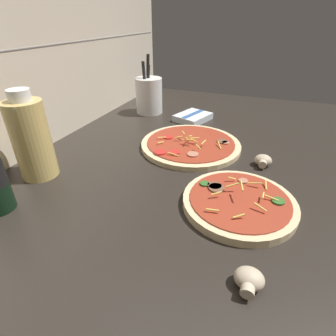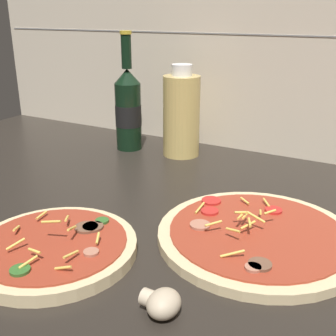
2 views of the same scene
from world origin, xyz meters
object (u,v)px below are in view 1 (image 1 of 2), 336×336
Objects in this scene: oil_bottle at (31,139)px; pizza_near at (239,202)px; pizza_far at (191,144)px; mushroom_left at (263,161)px; mushroom_right at (249,280)px; dish_towel at (193,117)px; utensil_crock at (149,95)px.

pizza_near is at bearing -84.12° from oil_bottle.
mushroom_left is (-4.21, -21.24, 0.70)cm from pizza_far.
mushroom_right is 0.31× the size of dish_towel.
mushroom_left is at bearing 0.72° from mushroom_right.
pizza_far is 42.98cm from oil_bottle.
pizza_near is 5.02× the size of mushroom_right.
pizza_near is at bearing 12.03° from mushroom_right.
mushroom_left and mushroom_right have the same top height.
mushroom_right is at bearing -157.07° from dish_towel.
pizza_near is 19.26cm from mushroom_right.
oil_bottle is at bearing 133.33° from pizza_far.
pizza_near is 19.99cm from mushroom_left.
mushroom_left is 38.50cm from mushroom_right.
mushroom_right is (-38.50, -0.48, -0.01)cm from mushroom_left.
utensil_crock is (49.41, 43.12, 6.08)cm from pizza_near.
pizza_far is 1.41× the size of oil_bottle.
pizza_near reaches higher than mushroom_left.
pizza_far is at bearing -46.67° from oil_bottle.
pizza_far reaches higher than mushroom_left.
dish_towel is at bearing 22.93° from mushroom_right.
pizza_near is 65.86cm from utensil_crock.
pizza_near is at bearing -153.10° from dish_towel.
oil_bottle is at bearing 174.56° from utensil_crock.
mushroom_left is at bearing -64.57° from oil_bottle.
pizza_near is 49.34cm from oil_bottle.
oil_bottle is 4.52× the size of mushroom_left.
oil_bottle is 54.69cm from utensil_crock.
oil_bottle reaches higher than mushroom_left.
mushroom_right is at bearing -167.97° from pizza_near.
utensil_crock is 20.41cm from dish_towel.
oil_bottle is 0.95× the size of utensil_crock.
dish_towel is at bearing -97.59° from utensil_crock.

